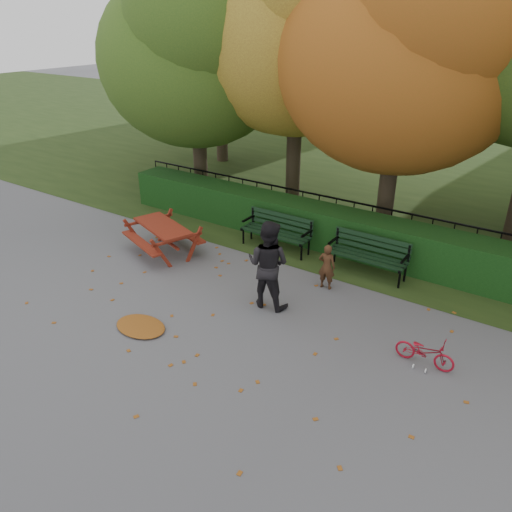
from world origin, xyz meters
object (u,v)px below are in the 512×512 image
Objects in this scene: tree_a at (198,45)px; child at (327,267)px; tree_c at (416,39)px; bench_left at (278,229)px; tree_f at (222,1)px; tree_b at (305,10)px; picnic_table at (163,231)px; adult at (268,264)px; bench_right at (369,252)px; bicycle at (425,352)px.

tree_a is 7.38× the size of child.
tree_c is 5.31m from bench_left.
tree_f is at bearing 157.65° from tree_c.
tree_a is at bearing -62.02° from tree_f.
tree_c is at bearing 46.64° from bench_left.
tree_a is 4.16× the size of bench_left.
bench_left is 2.24m from child.
picnic_table is at bearing -101.75° from tree_b.
adult is (5.16, -4.29, -3.61)m from tree_a.
picnic_table is at bearing -63.43° from tree_f.
bench_right reaches higher than picnic_table.
bicycle is at bearing -29.65° from bench_left.
tree_a reaches higher than child.
bench_right is at bearing -40.67° from tree_b.
picnic_table is 3.50m from adult.
bicycle is (2.56, -1.42, -0.25)m from child.
bench_left is 0.99× the size of adult.
adult is at bearing -100.41° from tree_c.
bench_left is 2.76m from adult.
tree_a is 7.56× the size of bicycle.
bench_left is 2.40m from bench_right.
bicycle is at bearing 144.51° from child.
child is 1.03× the size of bicycle.
child is (4.09, 0.68, -0.07)m from picnic_table.
child is at bearing -93.38° from tree_c.
tree_c is at bearing 63.13° from picnic_table.
tree_b reaches higher than bicycle.
tree_b is at bearing 97.82° from picnic_table.
bench_left and bench_right have the same top height.
adult reaches higher than bicycle.
bench_right is 3.32m from bicycle.
bench_right is at bearing 39.06° from bicycle.
tree_b is 7.14m from child.
bench_left is 2.82m from picnic_table.
adult is (7.11, -7.95, -4.78)m from tree_f.
child is at bearing 29.03° from picnic_table.
bench_right is 0.99× the size of adult.
tree_a is at bearing 134.71° from picnic_table.
bench_left is (5.83, -5.54, -5.17)m from tree_f.
tree_b is 7.47m from adult.
bench_left is at bearing 59.73° from picnic_table.
tree_b is 5.87m from bench_left.
tree_c reaches higher than bench_right.
tree_f is at bearing 136.14° from picnic_table.
tree_b reaches higher than tree_a.
tree_f is 5.04× the size of adult.
bench_left reaches higher than picnic_table.
tree_a is 10.40m from bicycle.
picnic_table is at bearing -136.44° from tree_c.
tree_f is at bearing 146.08° from bench_right.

